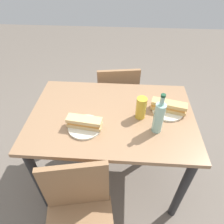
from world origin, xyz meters
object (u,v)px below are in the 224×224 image
chair_near (79,216)px  beer_glass (141,108)px  knife_far (85,121)px  knife_near (167,105)px  plate_near (168,111)px  plate_far (85,127)px  baguette_sandwich_far (84,122)px  water_bottle (159,117)px  chair_far (117,97)px  baguette_sandwich_near (169,106)px  dining_table (112,127)px

chair_near → beer_glass: 0.77m
knife_far → knife_near: bearing=19.5°
chair_near → knife_far: bearing=91.9°
plate_near → plate_far: 0.60m
knife_far → beer_glass: beer_glass is taller
baguette_sandwich_far → knife_far: size_ratio=1.29×
water_bottle → chair_far: bearing=111.6°
chair_far → baguette_sandwich_near: size_ratio=3.38×
chair_far → baguette_sandwich_far: bearing=-103.9°
chair_far → knife_near: 0.68m
baguette_sandwich_near → knife_near: size_ratio=1.41×
chair_far → plate_near: 0.72m
beer_glass → dining_table: bearing=176.5°
knife_near → knife_far: bearing=-160.5°
plate_far → knife_far: size_ratio=1.23×
knife_near → baguette_sandwich_far: bearing=-156.1°
chair_near → beer_glass: beer_glass is taller
dining_table → knife_far: 0.24m
plate_far → baguette_sandwich_far: bearing=90.0°
chair_near → baguette_sandwich_near: 0.91m
beer_glass → water_bottle: bearing=-50.4°
knife_far → plate_far: bearing=-83.9°
chair_near → plate_near: 0.89m
baguette_sandwich_near → knife_far: baguette_sandwich_near is taller
water_bottle → beer_glass: 0.16m
dining_table → baguette_sandwich_near: size_ratio=4.58×
dining_table → water_bottle: 0.40m
chair_near → water_bottle: size_ratio=2.96×
baguette_sandwich_far → water_bottle: (0.46, 0.01, 0.07)m
plate_far → beer_glass: beer_glass is taller
chair_far → beer_glass: size_ratio=5.33×
chair_near → plate_far: (-0.01, 0.44, 0.30)m
dining_table → chair_near: size_ratio=1.36×
plate_far → dining_table: bearing=40.5°
chair_near → chair_far: bearing=81.8°
knife_near → beer_glass: beer_glass is taller
baguette_sandwich_near → baguette_sandwich_far: bearing=-160.5°
plate_near → baguette_sandwich_far: baguette_sandwich_far is taller
plate_near → knife_far: (-0.57, -0.15, 0.01)m
baguette_sandwich_near → chair_near: bearing=-130.8°
beer_glass → chair_near: bearing=-121.7°
dining_table → plate_far: 0.26m
chair_far → knife_near: size_ratio=4.77×
knife_near → baguette_sandwich_near: bearing=-91.6°
baguette_sandwich_near → plate_far: bearing=-160.5°
water_bottle → plate_near: bearing=62.2°
chair_near → plate_far: 0.53m
baguette_sandwich_far → chair_far: bearing=76.1°
baguette_sandwich_far → water_bottle: size_ratio=0.81×
dining_table → chair_far: chair_far is taller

